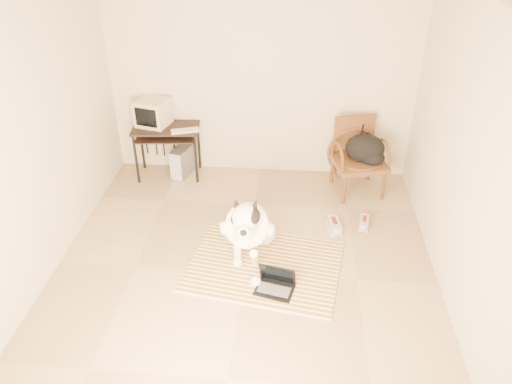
# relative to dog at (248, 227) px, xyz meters

# --- Properties ---
(floor) EXTENTS (4.50, 4.50, 0.00)m
(floor) POSITION_rel_dog_xyz_m (-0.01, -0.35, -0.35)
(floor) COLOR tan
(floor) RESTS_ON ground
(ceiling) EXTENTS (4.50, 4.50, 0.00)m
(ceiling) POSITION_rel_dog_xyz_m (-0.01, -0.35, 2.35)
(ceiling) COLOR silver
(ceiling) RESTS_ON wall_back
(wall_back) EXTENTS (4.50, 0.00, 4.50)m
(wall_back) POSITION_rel_dog_xyz_m (-0.01, 1.90, 1.00)
(wall_back) COLOR beige
(wall_back) RESTS_ON floor
(wall_front) EXTENTS (4.50, 0.00, 4.50)m
(wall_front) POSITION_rel_dog_xyz_m (-0.01, -2.60, 1.00)
(wall_front) COLOR beige
(wall_front) RESTS_ON floor
(wall_left) EXTENTS (0.00, 4.50, 4.50)m
(wall_left) POSITION_rel_dog_xyz_m (-2.01, -0.35, 1.00)
(wall_left) COLOR beige
(wall_left) RESTS_ON floor
(wall_right) EXTENTS (0.00, 4.50, 4.50)m
(wall_right) POSITION_rel_dog_xyz_m (1.99, -0.35, 1.00)
(wall_right) COLOR beige
(wall_right) RESTS_ON floor
(rug) EXTENTS (1.75, 1.45, 0.02)m
(rug) POSITION_rel_dog_xyz_m (0.19, -0.23, -0.34)
(rug) COLOR #B46A1B
(rug) RESTS_ON floor
(dog) EXTENTS (0.59, 1.22, 0.89)m
(dog) POSITION_rel_dog_xyz_m (0.00, 0.00, 0.00)
(dog) COLOR white
(dog) RESTS_ON rug
(laptop) EXTENTS (0.42, 0.35, 0.26)m
(laptop) POSITION_rel_dog_xyz_m (0.33, -0.57, -0.27)
(laptop) COLOR black
(laptop) RESTS_ON rug
(computer_desk) EXTENTS (0.91, 0.56, 0.73)m
(computer_desk) POSITION_rel_dog_xyz_m (-1.26, 1.62, 0.28)
(computer_desk) COLOR black
(computer_desk) RESTS_ON floor
(crt_monitor) EXTENTS (0.47, 0.46, 0.35)m
(crt_monitor) POSITION_rel_dog_xyz_m (-1.42, 1.69, 0.55)
(crt_monitor) COLOR #C3B699
(crt_monitor) RESTS_ON computer_desk
(desk_keyboard) EXTENTS (0.38, 0.24, 0.02)m
(desk_keyboard) POSITION_rel_dog_xyz_m (-0.97, 1.51, 0.39)
(desk_keyboard) COLOR #C3B699
(desk_keyboard) RESTS_ON computer_desk
(pc_tower) EXTENTS (0.30, 0.47, 0.41)m
(pc_tower) POSITION_rel_dog_xyz_m (-1.07, 1.67, -0.15)
(pc_tower) COLOR #525255
(pc_tower) RESTS_ON floor
(rattan_chair) EXTENTS (0.76, 0.74, 0.95)m
(rattan_chair) POSITION_rel_dog_xyz_m (1.28, 1.47, 0.13)
(rattan_chair) COLOR brown
(rattan_chair) RESTS_ON floor
(backpack) EXTENTS (0.49, 0.43, 0.36)m
(backpack) POSITION_rel_dog_xyz_m (1.37, 1.41, 0.26)
(backpack) COLOR black
(backpack) RESTS_ON rattan_chair
(sneaker_left) EXTENTS (0.18, 0.33, 0.11)m
(sneaker_left) POSITION_rel_dog_xyz_m (0.97, 0.52, -0.30)
(sneaker_left) COLOR silver
(sneaker_left) RESTS_ON floor
(sneaker_right) EXTENTS (0.15, 0.28, 0.09)m
(sneaker_right) POSITION_rel_dog_xyz_m (1.32, 0.62, -0.31)
(sneaker_right) COLOR silver
(sneaker_right) RESTS_ON floor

